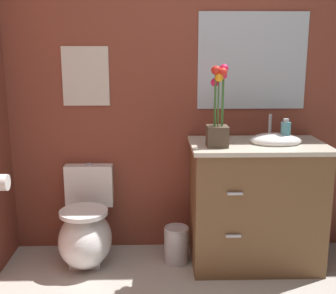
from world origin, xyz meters
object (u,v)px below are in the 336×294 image
Objects in this scene: wall_mirror at (252,61)px; flower_vase at (218,115)px; toilet at (86,231)px; trash_bin at (176,244)px; vanity_cabinet at (256,203)px; toilet_paper_roll at (0,183)px; wall_poster at (86,76)px; soap_bottle at (285,132)px.

flower_vase is at bearing -127.68° from wall_mirror.
wall_mirror reaches higher than toilet.
flower_vase is at bearing -21.78° from trash_bin.
vanity_cabinet is 0.72m from flower_vase.
toilet_paper_roll is (-1.74, -0.46, -0.77)m from wall_mirror.
flower_vase is 4.96× the size of toilet_paper_roll.
flower_vase is at bearing -22.68° from wall_poster.
toilet is 1.24m from vanity_cabinet.
wall_poster reaches higher than trash_bin.
soap_bottle reaches higher than toilet.
toilet_paper_roll is (-1.74, -0.17, 0.22)m from vanity_cabinet.
wall_mirror is at bearing 52.32° from flower_vase.
wall_poster reaches higher than soap_bottle.
vanity_cabinet is at bearing -1.24° from toilet.
wall_mirror is (1.22, 0.00, 0.11)m from wall_poster.
trash_bin is (-0.27, 0.11, -0.97)m from flower_vase.
trash_bin is 1.31m from toilet_paper_roll.
wall_mirror is at bearing 26.42° from trash_bin.
toilet reaches higher than trash_bin.
flower_vase is (0.92, -0.12, 0.87)m from toilet.
vanity_cabinet is 0.65m from trash_bin.
wall_mirror reaches higher than flower_vase.
toilet is at bearing 20.78° from toilet_paper_roll.
wall_mirror reaches higher than wall_poster.
toilet is at bearing 178.76° from vanity_cabinet.
toilet is 1.74m from wall_mirror.
soap_bottle is at bearing -2.67° from trash_bin.
flower_vase is 0.50m from soap_bottle.
wall_poster reaches higher than flower_vase.
trash_bin is at bearing 178.57° from vanity_cabinet.
vanity_cabinet reaches higher than soap_bottle.
vanity_cabinet is 1.76m from toilet_paper_roll.
soap_bottle reaches higher than trash_bin.
wall_poster is at bearing 167.36° from soap_bottle.
vanity_cabinet is 6.16× the size of soap_bottle.
vanity_cabinet is at bearing 173.43° from soap_bottle.
soap_bottle is at bearing 4.45° from toilet_paper_roll.
toilet_paper_roll is at bearing -171.10° from trash_bin.
soap_bottle is 0.41× the size of wall_poster.
flower_vase is at bearing -7.30° from toilet.
vanity_cabinet is at bearing -13.50° from wall_poster.
soap_bottle is at bearing -1.92° from toilet.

